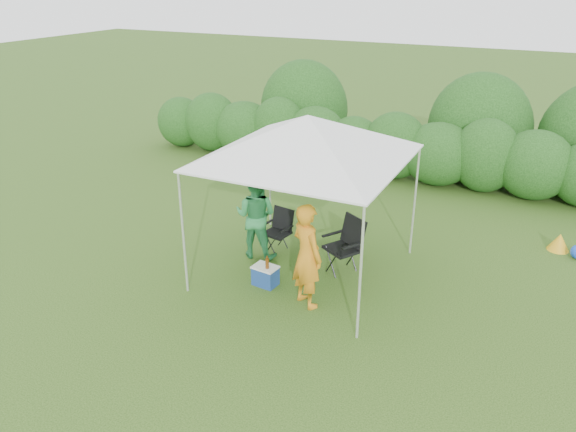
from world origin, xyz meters
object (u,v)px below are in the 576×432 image
at_px(canopy, 308,137).
at_px(cooler, 265,275).
at_px(chair_right, 347,241).
at_px(chair_left, 279,227).
at_px(woman, 256,216).
at_px(man, 307,256).

distance_m(canopy, cooler, 2.44).
xyz_separation_m(canopy, chair_right, (0.63, 0.35, -1.90)).
bearing_deg(canopy, cooler, -119.24).
xyz_separation_m(chair_left, woman, (-0.27, -0.42, 0.35)).
bearing_deg(chair_left, chair_right, 2.08).
bearing_deg(woman, chair_right, -179.62).
distance_m(chair_left, woman, 0.61).
relative_size(man, cooler, 3.85).
height_order(chair_right, woman, woman).
distance_m(chair_left, man, 2.04).
bearing_deg(cooler, chair_right, 53.02).
relative_size(canopy, man, 1.79).
distance_m(canopy, chair_left, 2.23).
bearing_deg(chair_right, canopy, -119.56).
height_order(chair_right, man, man).
bearing_deg(chair_left, man, -40.09).
relative_size(chair_left, man, 0.47).
height_order(man, woman, man).
bearing_deg(cooler, woman, 133.44).
relative_size(chair_left, woman, 0.50).
distance_m(canopy, man, 1.93).
xyz_separation_m(chair_right, man, (-0.18, -1.33, 0.30)).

